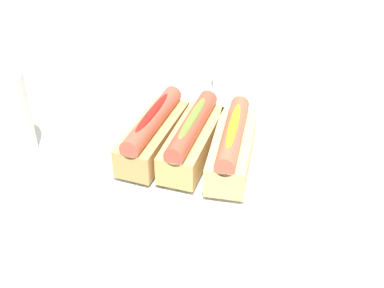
# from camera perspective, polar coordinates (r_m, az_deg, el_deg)

# --- Properties ---
(ground_plane) EXTENTS (2.40, 2.40, 0.00)m
(ground_plane) POSITION_cam_1_polar(r_m,az_deg,el_deg) (0.74, -0.60, -3.43)
(ground_plane) COLOR beige
(serving_bowl) EXTENTS (0.32, 0.32, 0.04)m
(serving_bowl) POSITION_cam_1_polar(r_m,az_deg,el_deg) (0.73, 0.00, -2.38)
(serving_bowl) COLOR silver
(serving_bowl) RESTS_ON ground_plane
(hotdog_front) EXTENTS (0.15, 0.06, 0.06)m
(hotdog_front) POSITION_cam_1_polar(r_m,az_deg,el_deg) (0.69, 4.37, -0.22)
(hotdog_front) COLOR #DBB270
(hotdog_front) RESTS_ON serving_bowl
(hotdog_back) EXTENTS (0.16, 0.08, 0.06)m
(hotdog_back) POSITION_cam_1_polar(r_m,az_deg,el_deg) (0.70, 0.00, 0.52)
(hotdog_back) COLOR tan
(hotdog_back) RESTS_ON serving_bowl
(hotdog_side) EXTENTS (0.16, 0.08, 0.06)m
(hotdog_side) POSITION_cam_1_polar(r_m,az_deg,el_deg) (0.72, -4.21, 1.24)
(hotdog_side) COLOR tan
(hotdog_side) RESTS_ON serving_bowl
(water_glass) EXTENTS (0.07, 0.07, 0.09)m
(water_glass) POSITION_cam_1_polar(r_m,az_deg,el_deg) (0.93, 4.39, 7.91)
(water_glass) COLOR white
(water_glass) RESTS_ON ground_plane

